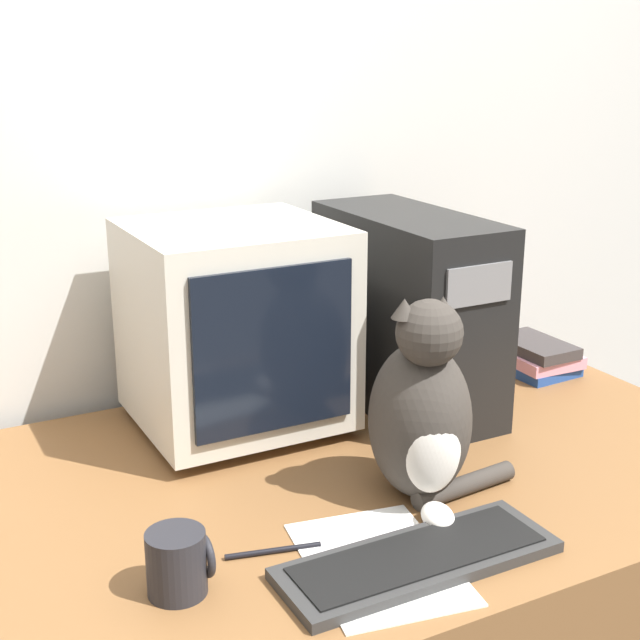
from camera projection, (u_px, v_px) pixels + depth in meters
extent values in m
cube|color=silver|center=(210.00, 170.00, 1.94)|extent=(7.00, 0.05, 2.50)
cube|color=beige|center=(237.00, 420.00, 1.82)|extent=(0.27, 0.22, 0.02)
cube|color=beige|center=(234.00, 323.00, 1.75)|extent=(0.39, 0.36, 0.39)
cube|color=black|center=(274.00, 350.00, 1.60)|extent=(0.31, 0.01, 0.31)
cube|color=black|center=(407.00, 311.00, 1.87)|extent=(0.21, 0.47, 0.42)
cube|color=slate|center=(479.00, 285.00, 1.64)|extent=(0.15, 0.01, 0.07)
cube|color=#2D2D2D|center=(418.00, 560.00, 1.33)|extent=(0.44, 0.15, 0.02)
cube|color=black|center=(419.00, 554.00, 1.33)|extent=(0.39, 0.12, 0.00)
ellipsoid|color=#38332D|center=(420.00, 420.00, 1.51)|extent=(0.23, 0.24, 0.27)
ellipsoid|color=white|center=(432.00, 450.00, 1.44)|extent=(0.11, 0.08, 0.15)
sphere|color=#38332D|center=(429.00, 333.00, 1.43)|extent=(0.14, 0.14, 0.11)
cone|color=#38332D|center=(404.00, 308.00, 1.41)|extent=(0.04, 0.04, 0.03)
cone|color=#38332D|center=(443.00, 306.00, 1.42)|extent=(0.04, 0.04, 0.03)
ellipsoid|color=white|center=(438.00, 516.00, 1.44)|extent=(0.07, 0.09, 0.04)
cylinder|color=#38332D|center=(464.00, 485.00, 1.54)|extent=(0.21, 0.05, 0.03)
cube|color=#234793|center=(536.00, 367.00, 2.12)|extent=(0.16, 0.17, 0.02)
cube|color=pink|center=(536.00, 356.00, 2.12)|extent=(0.15, 0.19, 0.03)
cube|color=#383333|center=(535.00, 346.00, 2.10)|extent=(0.12, 0.19, 0.03)
cylinder|color=black|center=(273.00, 551.00, 1.36)|extent=(0.15, 0.04, 0.01)
cube|color=white|center=(378.00, 563.00, 1.34)|extent=(0.26, 0.33, 0.00)
cylinder|color=#232328|center=(176.00, 563.00, 1.25)|extent=(0.09, 0.09, 0.10)
torus|color=#232328|center=(205.00, 555.00, 1.27)|extent=(0.01, 0.07, 0.07)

